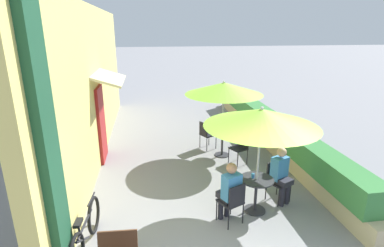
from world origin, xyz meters
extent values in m
cube|color=#E0CC6B|center=(-2.55, 5.65, 2.10)|extent=(0.24, 11.29, 4.20)
cube|color=#19472D|center=(-2.37, 0.60, 2.10)|extent=(0.12, 0.56, 4.20)
cube|color=maroon|center=(-2.39, 5.08, 1.05)|extent=(0.08, 0.96, 2.10)
cube|color=beige|center=(-2.08, 5.08, 2.35)|extent=(0.78, 1.80, 0.30)
cube|color=tan|center=(2.75, 5.55, 0.23)|extent=(0.44, 10.29, 0.45)
cube|color=#387A3D|center=(2.75, 5.55, 0.73)|extent=(0.60, 9.78, 0.56)
cylinder|color=#28282D|center=(1.01, 1.92, 0.01)|extent=(0.44, 0.44, 0.02)
cylinder|color=#28282D|center=(1.01, 1.92, 0.37)|extent=(0.06, 0.06, 0.71)
cylinder|color=#28282D|center=(1.01, 1.92, 0.72)|extent=(0.68, 0.68, 0.02)
cylinder|color=#B7B7BC|center=(1.01, 1.92, 1.07)|extent=(0.04, 0.04, 2.13)
cone|color=#8CD138|center=(1.01, 1.92, 2.02)|extent=(2.19, 2.19, 0.33)
sphere|color=#B7B7BC|center=(1.01, 1.92, 2.19)|extent=(0.07, 0.07, 0.07)
cube|color=black|center=(1.63, 2.20, 0.45)|extent=(0.53, 0.53, 0.04)
cube|color=black|center=(1.56, 2.37, 0.66)|extent=(0.36, 0.19, 0.42)
cylinder|color=black|center=(1.54, 1.96, 0.23)|extent=(0.02, 0.02, 0.45)
cylinder|color=black|center=(1.87, 2.11, 0.23)|extent=(0.02, 0.02, 0.45)
cylinder|color=black|center=(1.39, 2.29, 0.23)|extent=(0.02, 0.02, 0.45)
cylinder|color=black|center=(1.72, 2.44, 0.23)|extent=(0.02, 0.02, 0.45)
cylinder|color=#23232D|center=(1.64, 2.00, 0.24)|extent=(0.11, 0.11, 0.47)
cylinder|color=#23232D|center=(1.78, 2.07, 0.24)|extent=(0.11, 0.11, 0.47)
cube|color=#23232D|center=(1.67, 2.12, 0.53)|extent=(0.42, 0.45, 0.12)
cube|color=teal|center=(1.62, 2.22, 0.78)|extent=(0.40, 0.34, 0.50)
sphere|color=tan|center=(1.63, 2.20, 1.15)|extent=(0.20, 0.20, 0.20)
cube|color=black|center=(0.39, 1.63, 0.45)|extent=(0.53, 0.53, 0.04)
cube|color=black|center=(0.47, 1.46, 0.66)|extent=(0.36, 0.19, 0.42)
cylinder|color=black|center=(0.48, 1.87, 0.23)|extent=(0.02, 0.02, 0.45)
cylinder|color=black|center=(0.15, 1.72, 0.23)|extent=(0.02, 0.02, 0.45)
cylinder|color=black|center=(0.63, 1.54, 0.23)|extent=(0.02, 0.02, 0.45)
cylinder|color=black|center=(0.30, 1.39, 0.23)|extent=(0.02, 0.02, 0.45)
cylinder|color=#23232D|center=(0.39, 1.83, 0.24)|extent=(0.11, 0.11, 0.47)
cylinder|color=#23232D|center=(0.25, 1.76, 0.24)|extent=(0.11, 0.11, 0.47)
cube|color=#23232D|center=(0.36, 1.71, 0.53)|extent=(0.42, 0.45, 0.12)
cube|color=teal|center=(0.40, 1.61, 0.78)|extent=(0.40, 0.34, 0.50)
sphere|color=#A87556|center=(0.39, 1.63, 1.15)|extent=(0.20, 0.20, 0.20)
cylinder|color=teal|center=(0.95, 1.97, 0.78)|extent=(0.07, 0.07, 0.09)
cylinder|color=#28282D|center=(1.03, 4.78, 0.01)|extent=(0.44, 0.44, 0.02)
cylinder|color=#28282D|center=(1.03, 4.78, 0.37)|extent=(0.06, 0.06, 0.71)
cylinder|color=#28282D|center=(1.03, 4.78, 0.72)|extent=(0.68, 0.68, 0.02)
cylinder|color=#B7B7BC|center=(1.03, 4.78, 1.07)|extent=(0.04, 0.04, 2.13)
cone|color=#8CD138|center=(1.03, 4.78, 2.02)|extent=(2.19, 2.19, 0.33)
sphere|color=#B7B7BC|center=(1.03, 4.78, 2.19)|extent=(0.07, 0.07, 0.07)
cube|color=black|center=(1.33, 4.17, 0.45)|extent=(0.54, 0.54, 0.04)
cube|color=black|center=(1.50, 4.25, 0.66)|extent=(0.19, 0.35, 0.42)
cylinder|color=black|center=(1.09, 4.25, 0.23)|extent=(0.02, 0.02, 0.45)
cylinder|color=black|center=(1.25, 3.93, 0.23)|extent=(0.02, 0.02, 0.45)
cylinder|color=black|center=(1.41, 4.41, 0.23)|extent=(0.02, 0.02, 0.45)
cylinder|color=black|center=(1.57, 4.09, 0.23)|extent=(0.02, 0.02, 0.45)
cube|color=black|center=(0.73, 5.39, 0.45)|extent=(0.54, 0.54, 0.04)
cube|color=black|center=(0.57, 5.31, 0.66)|extent=(0.19, 0.35, 0.42)
cylinder|color=black|center=(0.97, 5.31, 0.23)|extent=(0.02, 0.02, 0.45)
cylinder|color=black|center=(0.81, 5.64, 0.23)|extent=(0.02, 0.02, 0.45)
cylinder|color=black|center=(0.65, 5.15, 0.23)|extent=(0.02, 0.02, 0.45)
cylinder|color=black|center=(0.49, 5.48, 0.23)|extent=(0.02, 0.02, 0.45)
cylinder|color=#232328|center=(0.94, 4.78, 0.78)|extent=(0.07, 0.07, 0.09)
torus|color=black|center=(-2.15, 1.74, 0.34)|extent=(0.12, 0.69, 0.68)
cylinder|color=black|center=(-2.20, 1.22, 0.53)|extent=(0.11, 0.80, 0.04)
cylinder|color=black|center=(-2.22, 1.04, 0.36)|extent=(0.09, 0.59, 0.39)
cylinder|color=black|center=(-2.23, 0.94, 0.63)|extent=(0.04, 0.04, 0.24)
cube|color=black|center=(-2.23, 0.94, 0.75)|extent=(0.12, 0.23, 0.05)
cylinder|color=black|center=(-2.16, 1.69, 0.70)|extent=(0.07, 0.46, 0.03)
camera|label=1|loc=(-1.08, -3.20, 3.61)|focal=28.00mm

